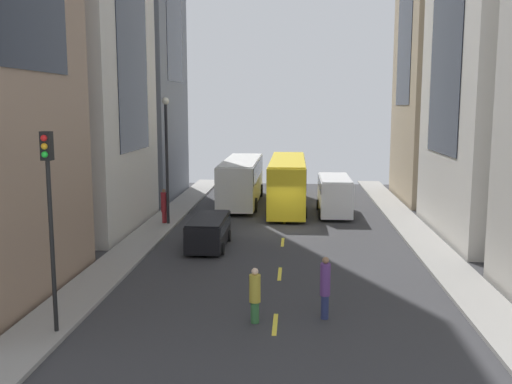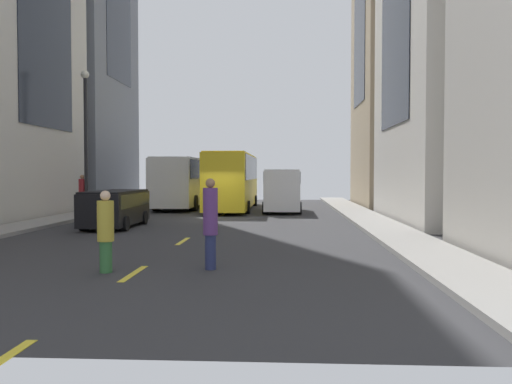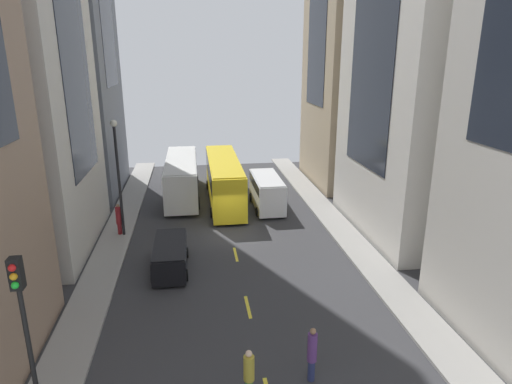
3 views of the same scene
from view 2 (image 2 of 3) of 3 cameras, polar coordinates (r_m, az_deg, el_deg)
name	(u,v)px [view 2 (image 2 of 3)]	position (r m, az deg, el deg)	size (l,w,h in m)	color
ground_plane	(217,219)	(27.56, -4.22, -2.91)	(41.37, 41.37, 0.00)	#333335
sidewalk_west	(71,217)	(29.54, -19.18, -2.54)	(2.01, 44.00, 0.15)	gray
sidewalk_east	(367,218)	(27.63, 11.79, -2.77)	(2.01, 44.00, 0.15)	gray
lane_stripe_1	(134,274)	(12.94, -12.93, -8.48)	(0.16, 2.00, 0.01)	yellow
lane_stripe_2	(183,241)	(18.71, -7.80, -5.22)	(0.16, 2.00, 0.01)	yellow
lane_stripe_3	(208,225)	(24.60, -5.13, -3.48)	(0.16, 2.00, 0.01)	yellow
lane_stripe_4	(223,215)	(30.52, -3.50, -2.42)	(0.16, 2.00, 0.01)	yellow
lane_stripe_5	(234,208)	(36.47, -2.40, -1.70)	(0.16, 2.00, 0.01)	yellow
lane_stripe_6	(241,203)	(42.44, -1.61, -1.18)	(0.16, 2.00, 0.01)	yellow
lane_stripe_7	(247,199)	(48.41, -1.01, -0.79)	(0.16, 2.00, 0.01)	yellow
building_east_1	(495,6)	(29.72, 24.11, 17.63)	(9.61, 11.93, 20.90)	beige
city_bus_white	(185,178)	(37.18, -7.55, 1.44)	(2.80, 11.20, 3.35)	silver
streetcar_yellow	(233,177)	(35.01, -2.45, 1.61)	(2.70, 12.22, 3.59)	yellow
delivery_van_white	(282,187)	(32.55, 2.81, 0.51)	(2.25, 5.78, 2.58)	white
car_black_0	(115,206)	(24.01, -14.77, -1.42)	(1.96, 4.69, 1.61)	black
pedestrian_crossing_near	(210,221)	(13.08, -4.89, -3.12)	(0.36, 0.36, 2.23)	navy
pedestrian_waiting_curb	(106,230)	(13.13, -15.75, -3.89)	(0.39, 0.39, 1.94)	#336B38
pedestrian_crossing_mid	(82,194)	(30.34, -18.04, -0.16)	(0.38, 0.38, 2.13)	maroon
streetlamp_near	(86,127)	(30.22, -17.72, 6.58)	(0.44, 0.44, 7.71)	black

